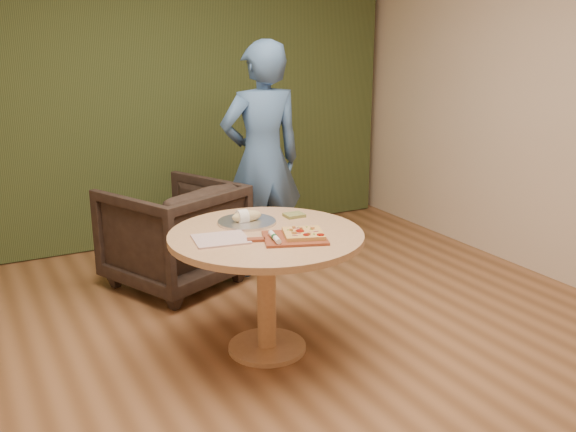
# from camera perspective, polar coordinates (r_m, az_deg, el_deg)

# --- Properties ---
(room_shell) EXTENTS (5.04, 6.04, 2.84)m
(room_shell) POSITION_cam_1_polar(r_m,az_deg,el_deg) (3.17, 1.81, 7.37)
(room_shell) COLOR #97623C
(room_shell) RESTS_ON ground
(curtain) EXTENTS (4.80, 0.14, 2.78)m
(curtain) POSITION_cam_1_polar(r_m,az_deg,el_deg) (5.84, -12.81, 11.08)
(curtain) COLOR #2E3B1A
(curtain) RESTS_ON ground
(pedestal_table) EXTENTS (1.14, 1.14, 0.75)m
(pedestal_table) POSITION_cam_1_polar(r_m,az_deg,el_deg) (3.78, -1.95, -3.55)
(pedestal_table) COLOR tan
(pedestal_table) RESTS_ON ground
(pizza_paddle) EXTENTS (0.47, 0.38, 0.01)m
(pizza_paddle) POSITION_cam_1_polar(r_m,az_deg,el_deg) (3.62, 0.44, -1.97)
(pizza_paddle) COLOR brown
(pizza_paddle) RESTS_ON pedestal_table
(flatbread_pizza) EXTENTS (0.28, 0.28, 0.04)m
(flatbread_pizza) POSITION_cam_1_polar(r_m,az_deg,el_deg) (3.63, 1.39, -1.56)
(flatbread_pizza) COLOR #E8B35A
(flatbread_pizza) RESTS_ON pizza_paddle
(cutlery_roll) EXTENTS (0.06, 0.20, 0.03)m
(cutlery_roll) POSITION_cam_1_polar(r_m,az_deg,el_deg) (3.56, -1.20, -1.89)
(cutlery_roll) COLOR white
(cutlery_roll) RESTS_ON pizza_paddle
(newspaper) EXTENTS (0.34, 0.30, 0.01)m
(newspaper) POSITION_cam_1_polar(r_m,az_deg,el_deg) (3.62, -5.99, -2.06)
(newspaper) COLOR white
(newspaper) RESTS_ON pedestal_table
(serving_tray) EXTENTS (0.36, 0.36, 0.02)m
(serving_tray) POSITION_cam_1_polar(r_m,az_deg,el_deg) (3.93, -3.68, -0.52)
(serving_tray) COLOR silver
(serving_tray) RESTS_ON pedestal_table
(bread_roll) EXTENTS (0.19, 0.09, 0.09)m
(bread_roll) POSITION_cam_1_polar(r_m,az_deg,el_deg) (3.91, -3.81, -0.03)
(bread_roll) COLOR #E0C988
(bread_roll) RESTS_ON serving_tray
(green_packet) EXTENTS (0.12, 0.10, 0.02)m
(green_packet) POSITION_cam_1_polar(r_m,az_deg,el_deg) (4.05, 0.55, 0.08)
(green_packet) COLOR brown
(green_packet) RESTS_ON pedestal_table
(armchair) EXTENTS (1.10, 1.07, 0.88)m
(armchair) POSITION_cam_1_polar(r_m,az_deg,el_deg) (4.91, -10.16, -1.19)
(armchair) COLOR black
(armchair) RESTS_ON ground
(person_standing) EXTENTS (0.69, 0.47, 1.82)m
(person_standing) POSITION_cam_1_polar(r_m,az_deg,el_deg) (4.98, -2.33, 4.94)
(person_standing) COLOR #3E608F
(person_standing) RESTS_ON ground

